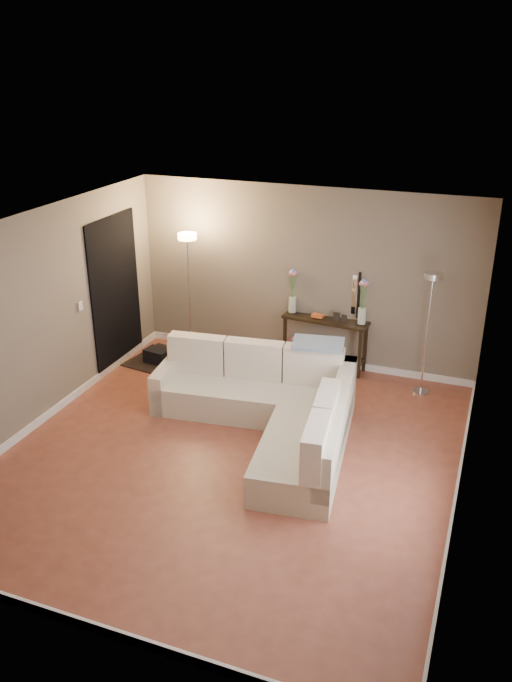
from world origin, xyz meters
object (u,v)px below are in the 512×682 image
(sectional_sofa, at_px, (273,406))
(floor_lamp_lit, at_px, (189,271))
(console_table, at_px, (320,339))
(floor_lamp_unlit, at_px, (430,310))

(sectional_sofa, height_order, floor_lamp_lit, floor_lamp_lit)
(console_table, height_order, floor_lamp_unlit, floor_lamp_unlit)
(floor_lamp_lit, bearing_deg, console_table, 9.88)
(console_table, relative_size, floor_lamp_lit, 0.66)
(floor_lamp_unlit, bearing_deg, console_table, 168.14)
(floor_lamp_lit, bearing_deg, floor_lamp_unlit, 0.19)
(sectional_sofa, bearing_deg, console_table, 88.88)
(console_table, relative_size, floor_lamp_unlit, 0.74)
(console_table, bearing_deg, sectional_sofa, -91.12)
(sectional_sofa, height_order, floor_lamp_unlit, floor_lamp_unlit)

